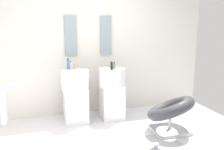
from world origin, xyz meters
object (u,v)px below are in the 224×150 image
pedestal_sink_left (76,94)px  lounge_chair (170,111)px  towel_rack (1,106)px  soap_bottle_blue (68,64)px  soap_bottle_green (114,66)px  soap_bottle_white (71,65)px  coffee_mug (156,146)px  pedestal_sink_right (112,91)px  soap_bottle_black (112,66)px

pedestal_sink_left → lounge_chair: (1.39, -0.87, -0.16)m
towel_rack → soap_bottle_blue: soap_bottle_blue is taller
soap_bottle_green → soap_bottle_white: (-0.73, 0.28, 0.00)m
pedestal_sink_left → soap_bottle_blue: (-0.10, 0.13, 0.52)m
coffee_mug → soap_bottle_green: size_ratio=0.60×
soap_bottle_blue → lounge_chair: bearing=-33.9°
soap_bottle_blue → coffee_mug: bearing=-55.4°
pedestal_sink_right → soap_bottle_white: bearing=167.9°
soap_bottle_black → lounge_chair: bearing=-42.4°
pedestal_sink_left → pedestal_sink_right: (0.67, 0.00, 0.00)m
pedestal_sink_right → lounge_chair: pedestal_sink_right is taller
coffee_mug → soap_bottle_black: (-0.29, 1.17, 0.96)m
coffee_mug → soap_bottle_white: soap_bottle_white is taller
lounge_chair → soap_bottle_white: 1.89m
lounge_chair → soap_bottle_black: (-0.77, 0.71, 0.66)m
pedestal_sink_left → coffee_mug: pedestal_sink_left is taller
soap_bottle_green → soap_bottle_black: (-0.06, -0.04, 0.01)m
soap_bottle_white → coffee_mug: bearing=-57.1°
towel_rack → pedestal_sink_left: bearing=32.3°
soap_bottle_white → soap_bottle_black: soap_bottle_black is taller
pedestal_sink_right → lounge_chair: 1.14m
coffee_mug → soap_bottle_blue: bearing=124.6°
pedestal_sink_left → towel_rack: size_ratio=1.10×
soap_bottle_blue → soap_bottle_green: size_ratio=1.46×
coffee_mug → soap_bottle_green: bearing=100.9°
pedestal_sink_left → soap_bottle_white: (-0.05, 0.15, 0.49)m
coffee_mug → soap_bottle_blue: size_ratio=0.41×
lounge_chair → coffee_mug: 0.73m
lounge_chair → soap_bottle_blue: bearing=146.1°
lounge_chair → coffee_mug: (-0.48, -0.46, -0.30)m
soap_bottle_blue → soap_bottle_white: size_ratio=1.40×
lounge_chair → towel_rack: towel_rack is taller
pedestal_sink_left → lounge_chair: size_ratio=0.95×
soap_bottle_white → soap_bottle_green: bearing=-20.7°
soap_bottle_blue → soap_bottle_white: (0.05, 0.03, -0.03)m
pedestal_sink_left → soap_bottle_green: size_ratio=7.82×
lounge_chair → pedestal_sink_left: bearing=147.9°
coffee_mug → soap_bottle_blue: soap_bottle_blue is taller
pedestal_sink_right → soap_bottle_blue: size_ratio=5.35×
pedestal_sink_right → soap_bottle_green: bearing=-87.8°
towel_rack → soap_bottle_blue: 1.37m
soap_bottle_blue → soap_bottle_black: 0.77m
towel_rack → soap_bottle_black: 1.85m
pedestal_sink_left → soap_bottle_white: bearing=108.7°
pedestal_sink_right → soap_bottle_black: soap_bottle_black is taller
soap_bottle_blue → soap_bottle_black: (0.71, -0.29, -0.02)m
soap_bottle_green → soap_bottle_white: 0.78m
soap_bottle_blue → soap_bottle_white: soap_bottle_blue is taller
soap_bottle_green → coffee_mug: bearing=-79.1°
lounge_chair → soap_bottle_green: soap_bottle_green is taller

